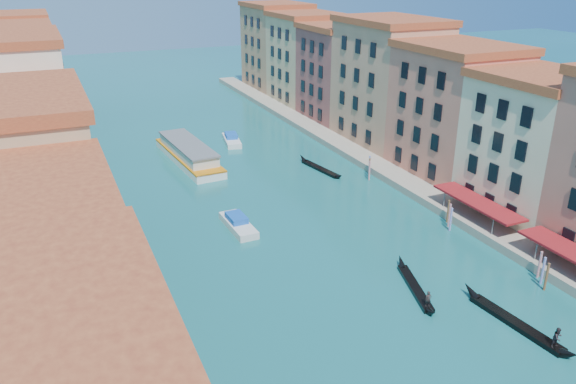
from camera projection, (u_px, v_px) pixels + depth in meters
left_bank_palazzos at (19, 137)px, 67.07m from camera, size 12.80×128.40×21.00m
right_bank_palazzos at (409, 95)px, 88.08m from camera, size 12.80×128.40×21.00m
quay at (362, 157)px, 88.61m from camera, size 4.00×140.00×1.00m
mooring_poles_right at (521, 259)px, 56.52m from camera, size 1.44×54.24×3.20m
vaporetto_far at (188, 153)px, 87.84m from camera, size 6.28×20.75×3.04m
gondola_fore at (415, 286)px, 53.49m from camera, size 3.84×10.39×2.12m
gondola_right at (518, 323)px, 47.93m from camera, size 2.13×12.29×2.45m
gondola_far at (319, 168)px, 84.67m from camera, size 2.65×11.03×1.57m
motorboat_mid at (238, 223)px, 65.89m from camera, size 2.57×7.42×1.52m
motorboat_far at (232, 139)px, 97.27m from camera, size 3.65×7.89×1.57m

